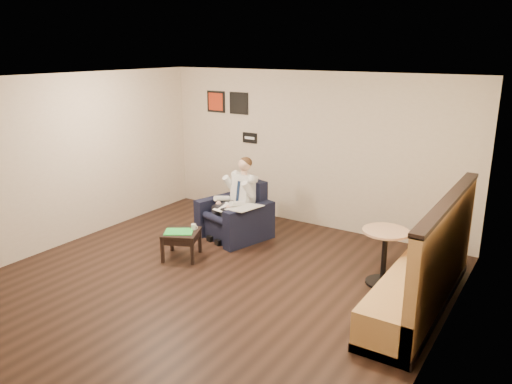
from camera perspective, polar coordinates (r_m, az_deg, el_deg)
The scene contains 18 objects.
ground at distance 7.13m, azimuth -5.19°, elevation -10.43°, with size 6.00×6.00×0.00m, color black.
wall_back at distance 9.10m, azimuth 6.23°, elevation 4.79°, with size 6.00×0.02×2.80m, color beige.
wall_left at distance 8.75m, azimuth -21.21°, elevation 3.32°, with size 0.02×6.00×2.80m, color beige.
wall_right at distance 5.39m, azimuth 20.60°, elevation -4.24°, with size 0.02×6.00×2.80m, color beige.
ceiling at distance 6.38m, azimuth -5.84°, elevation 12.65°, with size 6.00×6.00×0.02m, color white.
seating_sign at distance 9.71m, azimuth -0.71°, elevation 6.20°, with size 0.32×0.02×0.20m, color black.
art_print_left at distance 10.07m, azimuth -4.59°, elevation 10.26°, with size 0.42×0.03×0.42m, color red.
art_print_right at distance 9.75m, azimuth -1.97°, elevation 10.10°, with size 0.42×0.03×0.42m, color black.
armchair at distance 8.60m, azimuth -2.50°, elevation -2.12°, with size 1.00×1.00×0.97m, color black.
seated_man at distance 8.47m, azimuth -3.18°, elevation -1.15°, with size 0.63×0.95×1.33m, color silver, non-canonical shape.
lap_papers at distance 8.43m, azimuth -3.74°, elevation -1.73°, with size 0.22×0.32×0.01m, color white.
newspaper at distance 8.19m, azimuth -1.31°, elevation -1.78°, with size 0.42×0.53×0.01m, color silver.
side_table at distance 7.94m, azimuth -8.50°, elevation -5.95°, with size 0.53×0.53×0.43m, color black.
green_folder at distance 7.85m, azimuth -8.81°, elevation -4.49°, with size 0.43×0.31×0.01m, color #2AD446.
coffee_mug at distance 7.91m, azimuth -7.14°, elevation -3.97°, with size 0.08×0.08×0.09m, color white.
smartphone at distance 7.99m, azimuth -7.92°, elevation -4.11°, with size 0.13×0.07×0.01m, color black.
banquette at distance 6.58m, azimuth 18.37°, elevation -6.59°, with size 0.68×2.86×1.46m, color #B38045.
cafe_table at distance 7.17m, azimuth 14.42°, elevation -7.22°, with size 0.64×0.64×0.80m, color tan.
Camera 1 is at (3.95, -5.00, 3.19)m, focal length 35.00 mm.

